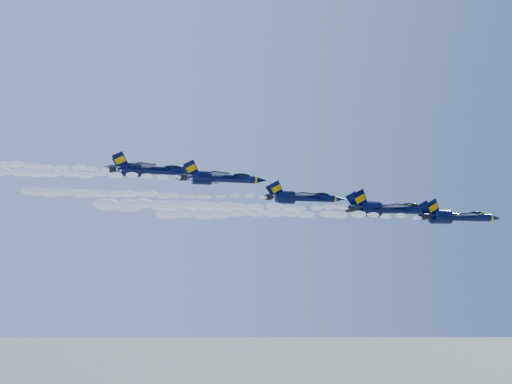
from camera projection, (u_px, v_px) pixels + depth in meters
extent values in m
cylinder|color=black|center=(469.00, 217.00, 82.83)|extent=(7.81, 1.30, 1.30)
ellipsoid|color=black|center=(441.00, 217.00, 81.47)|extent=(1.35, 2.34, 5.55)
cone|color=black|center=(495.00, 218.00, 84.07)|extent=(2.26, 1.30, 1.30)
cylinder|color=#FFAC00|center=(490.00, 218.00, 83.82)|extent=(0.30, 1.35, 1.35)
ellipsoid|color=black|center=(477.00, 214.00, 83.29)|extent=(3.12, 1.02, 0.86)
cube|color=#FFAC00|center=(477.00, 215.00, 83.25)|extent=(3.64, 0.87, 0.16)
cube|color=black|center=(463.00, 215.00, 78.54)|extent=(4.65, 5.52, 0.16)
cube|color=black|center=(436.00, 219.00, 85.19)|extent=(4.65, 5.52, 0.16)
cube|color=#FFAC00|center=(469.00, 214.00, 78.85)|extent=(2.09, 4.35, 0.09)
cube|color=#FFAC00|center=(443.00, 218.00, 85.50)|extent=(2.09, 4.35, 0.09)
cube|color=black|center=(433.00, 208.00, 80.33)|extent=(2.83, 0.89, 3.04)
cube|color=black|center=(427.00, 209.00, 82.07)|extent=(2.83, 0.89, 3.04)
cylinder|color=black|center=(426.00, 216.00, 80.18)|extent=(1.04, 0.95, 0.95)
cylinder|color=black|center=(422.00, 217.00, 81.26)|extent=(1.04, 0.95, 0.95)
cube|color=#FFAC00|center=(456.00, 213.00, 82.29)|extent=(9.55, 0.30, 0.07)
ellipsoid|color=white|center=(297.00, 215.00, 75.31)|extent=(42.63, 1.69, 1.52)
cylinder|color=black|center=(402.00, 210.00, 90.75)|extent=(9.23, 1.54, 1.54)
ellipsoid|color=black|center=(369.00, 209.00, 89.15)|extent=(1.60, 2.77, 6.56)
cone|color=black|center=(430.00, 211.00, 92.22)|extent=(2.67, 1.54, 1.54)
cylinder|color=#FFAC00|center=(425.00, 210.00, 91.92)|extent=(0.36, 1.60, 1.60)
ellipsoid|color=black|center=(410.00, 206.00, 91.30)|extent=(3.69, 1.20, 1.01)
cube|color=#FFAC00|center=(410.00, 207.00, 91.25)|extent=(4.31, 1.03, 0.18)
cube|color=black|center=(390.00, 206.00, 85.69)|extent=(5.50, 6.51, 0.18)
cube|color=black|center=(368.00, 211.00, 93.54)|extent=(5.50, 6.51, 0.18)
cube|color=#FFAC00|center=(398.00, 206.00, 86.06)|extent=(2.47, 5.13, 0.10)
cube|color=#FFAC00|center=(375.00, 211.00, 93.91)|extent=(2.47, 5.13, 0.10)
cube|color=black|center=(360.00, 199.00, 87.80)|extent=(3.34, 1.06, 3.59)
cube|color=black|center=(355.00, 200.00, 89.86)|extent=(3.34, 1.06, 3.59)
cylinder|color=black|center=(353.00, 208.00, 87.62)|extent=(1.23, 1.13, 1.13)
cylinder|color=black|center=(349.00, 209.00, 88.89)|extent=(1.23, 1.13, 1.13)
cube|color=#FFAC00|center=(386.00, 205.00, 90.11)|extent=(11.28, 0.36, 0.08)
ellipsoid|color=white|center=(230.00, 206.00, 82.83)|extent=(42.63, 2.00, 1.80)
cylinder|color=black|center=(314.00, 198.00, 96.18)|extent=(8.31, 1.39, 1.39)
ellipsoid|color=black|center=(285.00, 197.00, 94.73)|extent=(1.44, 2.49, 5.91)
cone|color=black|center=(340.00, 199.00, 97.50)|extent=(2.40, 1.39, 1.39)
cylinder|color=#FFAC00|center=(334.00, 199.00, 97.23)|extent=(0.32, 1.44, 1.44)
ellipsoid|color=black|center=(321.00, 195.00, 96.67)|extent=(3.32, 1.08, 0.91)
cube|color=#FFAC00|center=(321.00, 196.00, 96.63)|extent=(3.88, 0.92, 0.17)
cube|color=black|center=(300.00, 195.00, 91.61)|extent=(4.95, 5.87, 0.17)
cube|color=black|center=(287.00, 200.00, 98.69)|extent=(4.95, 5.87, 0.17)
cube|color=#FFAC00|center=(307.00, 195.00, 91.95)|extent=(2.23, 4.63, 0.09)
cube|color=#FFAC00|center=(294.00, 200.00, 99.02)|extent=(2.23, 4.63, 0.09)
cube|color=black|center=(276.00, 189.00, 93.51)|extent=(3.01, 0.95, 3.24)
cube|color=black|center=(273.00, 190.00, 95.37)|extent=(3.01, 0.95, 3.24)
cylinder|color=black|center=(270.00, 197.00, 93.35)|extent=(1.11, 1.02, 1.02)
cylinder|color=black|center=(268.00, 197.00, 94.50)|extent=(1.11, 1.02, 1.02)
cube|color=#FFAC00|center=(300.00, 194.00, 95.60)|extent=(10.16, 0.32, 0.07)
ellipsoid|color=white|center=(151.00, 194.00, 88.51)|extent=(42.63, 1.80, 1.62)
cylinder|color=black|center=(233.00, 179.00, 94.65)|extent=(8.56, 1.43, 1.43)
ellipsoid|color=black|center=(202.00, 178.00, 93.16)|extent=(1.48, 2.57, 6.09)
cone|color=black|center=(261.00, 180.00, 96.01)|extent=(2.47, 1.43, 1.43)
cylinder|color=#FFAC00|center=(255.00, 180.00, 95.73)|extent=(0.33, 1.48, 1.48)
ellipsoid|color=black|center=(241.00, 176.00, 95.15)|extent=(3.42, 1.11, 0.94)
cube|color=#FFAC00|center=(241.00, 177.00, 95.11)|extent=(3.99, 0.95, 0.17)
cube|color=black|center=(214.00, 174.00, 89.95)|extent=(5.10, 6.04, 0.17)
cube|color=black|center=(208.00, 181.00, 97.23)|extent=(5.10, 6.04, 0.17)
cube|color=#FFAC00|center=(221.00, 174.00, 90.29)|extent=(2.29, 4.76, 0.10)
cube|color=#FFAC00|center=(214.00, 181.00, 97.58)|extent=(2.29, 4.76, 0.10)
cube|color=black|center=(191.00, 169.00, 91.90)|extent=(3.10, 0.98, 3.33)
cube|color=black|center=(190.00, 171.00, 93.82)|extent=(3.10, 0.98, 3.33)
cylinder|color=black|center=(184.00, 177.00, 91.74)|extent=(1.14, 1.05, 1.05)
cylinder|color=black|center=(183.00, 178.00, 92.92)|extent=(1.14, 1.05, 1.05)
cube|color=#FFAC00|center=(218.00, 174.00, 94.05)|extent=(10.46, 0.33, 0.08)
ellipsoid|color=white|center=(58.00, 173.00, 86.91)|extent=(42.63, 1.85, 1.67)
cylinder|color=black|center=(164.00, 171.00, 100.77)|extent=(9.19, 1.53, 1.53)
ellipsoid|color=black|center=(132.00, 170.00, 99.17)|extent=(1.59, 2.76, 6.54)
cone|color=black|center=(194.00, 172.00, 102.23)|extent=(2.66, 1.53, 1.53)
cylinder|color=#FFAC00|center=(188.00, 172.00, 101.93)|extent=(0.36, 1.59, 1.59)
ellipsoid|color=black|center=(173.00, 168.00, 101.31)|extent=(3.68, 1.20, 1.01)
cube|color=#FFAC00|center=(173.00, 169.00, 101.26)|extent=(4.29, 1.02, 0.18)
cube|color=black|center=(142.00, 166.00, 95.72)|extent=(5.48, 6.49, 0.18)
cube|color=black|center=(140.00, 174.00, 103.54)|extent=(5.48, 6.49, 0.18)
cube|color=#FFAC00|center=(149.00, 166.00, 96.09)|extent=(2.46, 5.12, 0.10)
cube|color=#FFAC00|center=(147.00, 173.00, 103.91)|extent=(2.46, 5.12, 0.10)
cube|color=black|center=(120.00, 160.00, 97.82)|extent=(3.33, 1.05, 3.58)
cube|color=black|center=(120.00, 162.00, 99.87)|extent=(3.33, 1.05, 3.58)
cylinder|color=black|center=(113.00, 168.00, 97.64)|extent=(1.23, 1.12, 1.12)
cylinder|color=black|center=(113.00, 170.00, 98.91)|extent=(1.23, 1.12, 1.12)
cube|color=#FFAC00|center=(149.00, 166.00, 100.13)|extent=(11.24, 0.36, 0.08)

